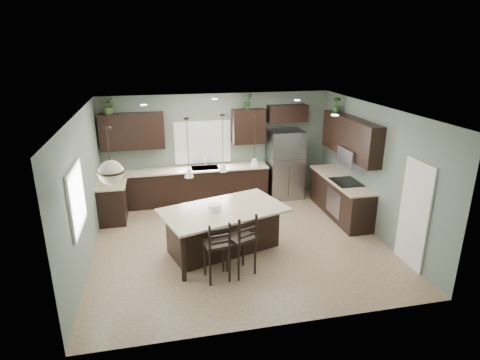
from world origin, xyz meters
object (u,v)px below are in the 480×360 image
Objects in this scene: refrigerator at (285,164)px; bar_stool_center at (241,244)px; bar_stool_left at (217,250)px; kitchen_island at (224,230)px; serving_dish at (215,208)px; plant_back_left at (108,106)px.

bar_stool_center is at bearing -119.22° from refrigerator.
bar_stool_center is (-1.99, -3.55, -0.32)m from refrigerator.
refrigerator is at bearing 47.93° from bar_stool_left.
bar_stool_left is (-0.30, -0.98, 0.12)m from kitchen_island.
refrigerator is 4.40m from bar_stool_left.
refrigerator is 7.71× the size of serving_dish.
plant_back_left is (-2.42, 3.76, 2.00)m from bar_stool_center.
refrigerator is 4.08m from bar_stool_center.
refrigerator is 0.78× the size of kitchen_island.
plant_back_left is at bearing 108.81° from bar_stool_left.
kitchen_island is 5.82× the size of plant_back_left.
bar_stool_center is at bearing -97.31° from kitchen_island.
bar_stool_left is at bearing -62.97° from plant_back_left.
refrigerator is at bearing -2.67° from plant_back_left.
bar_stool_left is at bearing -124.59° from kitchen_island.
bar_stool_left is (-2.45, -3.65, -0.34)m from refrigerator.
serving_dish is at bearing 89.20° from bar_stool_center.
bar_stool_left is at bearing 167.98° from bar_stool_center.
plant_back_left is at bearing 125.30° from serving_dish.
serving_dish reaches higher than kitchen_island.
kitchen_island is 1.98× the size of bar_stool_center.
kitchen_island is at bearing 64.51° from bar_stool_left.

